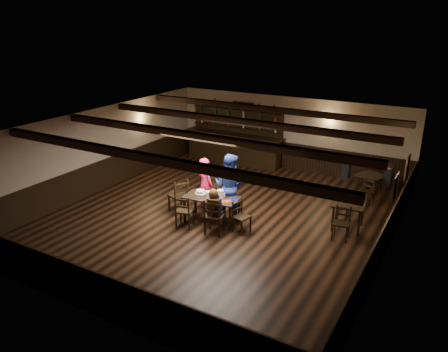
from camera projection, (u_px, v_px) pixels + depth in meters
The scene contains 25 objects.
ground at pixel (221, 217), 12.48m from camera, with size 10.00×10.00×0.00m, color black.
room_shell at pixel (222, 159), 11.91m from camera, with size 9.02×10.02×2.71m.
dining_table at pixel (212, 200), 11.97m from camera, with size 1.55×0.87×0.75m.
chair_near_left at pixel (183, 209), 11.68m from camera, with size 0.53×0.51×0.94m.
chair_near_right at pixel (213, 214), 11.28m from camera, with size 0.55×0.53×1.00m.
chair_end_left at pixel (180, 194), 12.55m from camera, with size 0.62×0.63×1.03m.
chair_end_right at pixel (240, 214), 11.52m from camera, with size 0.47×0.49×0.86m.
chair_far_pushed at pixel (211, 183), 13.51m from camera, with size 0.62×0.62×0.96m.
woman_pink at pixel (205, 184), 12.72m from camera, with size 0.59×0.38×1.61m, color #D93471.
man_blue at pixel (229, 186), 12.24m from camera, with size 0.91×0.71×1.87m, color navy.
seated_person at pixel (214, 204), 11.26m from camera, with size 0.34×0.51×0.83m.
cake at pixel (200, 192), 12.17m from camera, with size 0.30×0.30×0.10m.
plate_stack_a at pixel (209, 194), 11.92m from camera, with size 0.17×0.17×0.16m, color white.
plate_stack_b at pixel (220, 194), 11.89m from camera, with size 0.18×0.18×0.21m, color white.
tea_light at pixel (215, 196), 11.97m from camera, with size 0.05×0.05×0.06m.
salt_shaker at pixel (221, 199), 11.68m from camera, with size 0.04×0.04×0.09m, color silver.
pepper_shaker at pixel (224, 199), 11.67m from camera, with size 0.03×0.03×0.08m, color #A5A8AD.
drink_glass at pixel (224, 195), 11.94m from camera, with size 0.06×0.06×0.10m, color silver.
menu_red at pixel (225, 201), 11.67m from camera, with size 0.27×0.19×0.00m, color #9C2C11.
menu_blue at pixel (234, 199), 11.82m from camera, with size 0.30×0.21×0.00m, color #0E0F46.
bar_counter at pixel (235, 144), 17.07m from camera, with size 4.02×0.70×2.20m.
back_table_a at pixel (349, 207), 11.58m from camera, with size 0.88×0.88×0.75m.
back_table_b at pixel (371, 178), 13.65m from camera, with size 0.94×0.94×0.75m.
bg_patron_left at pixel (347, 168), 14.06m from camera, with size 0.21×0.35×0.71m.
bg_patron_right at pixel (388, 174), 13.45m from camera, with size 0.23×0.36×0.73m.
Camera 1 is at (5.72, -9.78, 5.37)m, focal length 35.00 mm.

